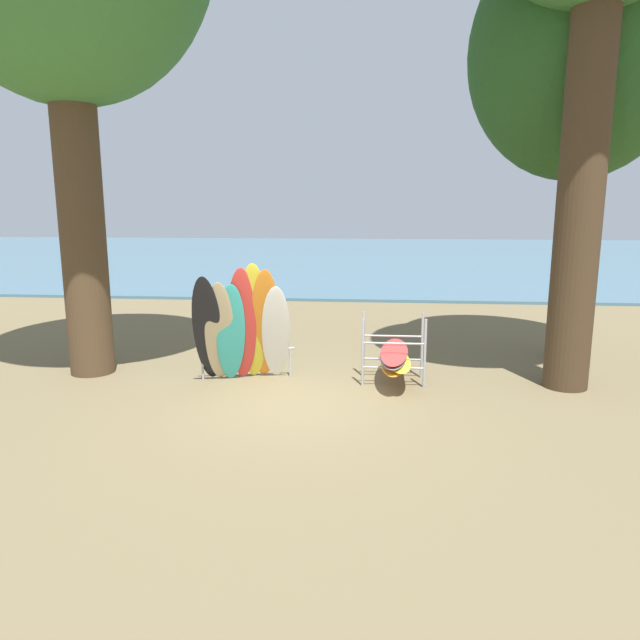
{
  "coord_description": "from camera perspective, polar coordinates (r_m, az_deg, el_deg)",
  "views": [
    {
      "loc": [
        1.32,
        -9.01,
        3.22
      ],
      "look_at": [
        0.36,
        1.65,
        1.1
      ],
      "focal_mm": 32.67,
      "sensor_mm": 36.0,
      "label": 1
    }
  ],
  "objects": [
    {
      "name": "tree_mid_behind",
      "position": [
        13.53,
        24.11,
        22.76
      ],
      "size": [
        4.3,
        4.3,
        8.64
      ],
      "color": "brown",
      "rests_on": "ground"
    },
    {
      "name": "board_storage_rack",
      "position": [
        10.81,
        7.28,
        -3.49
      ],
      "size": [
        1.15,
        2.13,
        1.25
      ],
      "color": "#9EA0A5",
      "rests_on": "ground"
    },
    {
      "name": "lake_water",
      "position": [
        37.57,
        3.12,
        6.33
      ],
      "size": [
        80.0,
        36.0,
        0.1
      ],
      "primitive_type": "cube",
      "color": "#477084",
      "rests_on": "ground"
    },
    {
      "name": "ground_plane",
      "position": [
        9.66,
        -3.03,
        -8.29
      ],
      "size": [
        80.0,
        80.0,
        0.0
      ],
      "primitive_type": "plane",
      "color": "brown"
    },
    {
      "name": "leaning_board_pile",
      "position": [
        10.63,
        -7.64,
        -0.85
      ],
      "size": [
        1.83,
        1.33,
        2.26
      ],
      "color": "black",
      "rests_on": "ground"
    }
  ]
}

